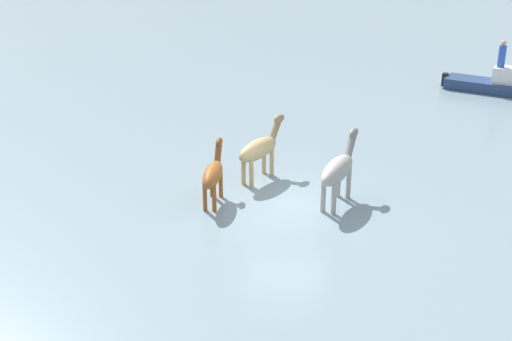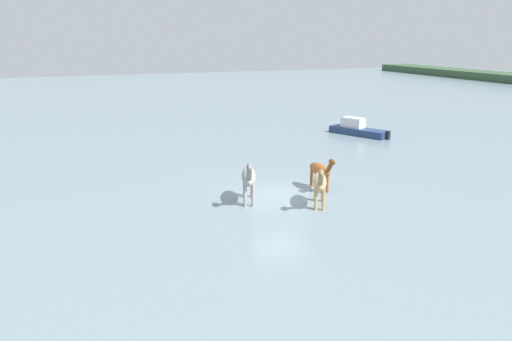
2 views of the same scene
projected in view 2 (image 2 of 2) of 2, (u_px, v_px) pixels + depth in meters
ground_plane at (279, 196)px, 21.43m from camera, size 146.75×146.75×0.00m
horse_mid_herd at (249, 177)px, 20.34m from camera, size 2.53×1.21×1.99m
horse_pinto_flank at (320, 182)px, 19.89m from camera, size 2.28×1.43×1.85m
horse_gray_outer at (320, 170)px, 22.05m from camera, size 2.13×0.49×1.67m
boat_launch_far at (358, 130)px, 34.59m from camera, size 4.39×2.90×1.33m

